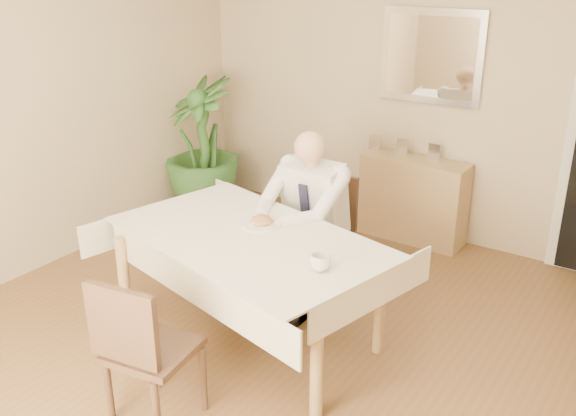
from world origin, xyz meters
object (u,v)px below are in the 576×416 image
Objects in this scene: dining_table at (248,249)px; chair_far at (323,228)px; seated_man at (302,214)px; coffee_mug at (321,262)px; potted_palm at (202,146)px; sideboard at (413,200)px; chair_near at (141,346)px.

chair_far is at bearing 103.01° from dining_table.
dining_table is at bearing -90.00° from seated_man.
potted_palm is (-2.32, 1.69, -0.15)m from coffee_mug.
dining_table is at bearing -41.99° from potted_palm.
sideboard is at bearing 15.07° from potted_palm.
chair_far reaches higher than sideboard.
chair_near is (0.00, -0.91, -0.18)m from dining_table.
chair_far reaches higher than dining_table.
dining_table reaches higher than sideboard.
coffee_mug reaches higher than sideboard.
coffee_mug is 2.87m from potted_palm.
dining_table is 1.56× the size of seated_man.
chair_near is 1.52m from seated_man.
seated_man reaches higher than chair_near.
potted_palm reaches higher than chair_far.
coffee_mug is (0.59, -0.13, 0.13)m from dining_table.
coffee_mug is at bearing -78.60° from sideboard.
chair_far is 7.69× the size of coffee_mug.
chair_far is at bearing 120.24° from coffee_mug.
chair_near is 2.99m from sideboard.
seated_man is (-0.00, 1.50, 0.21)m from chair_near.
coffee_mug is at bearing -36.07° from potted_palm.
chair_far is 1.21m from coffee_mug.
coffee_mug is 0.13× the size of sideboard.
dining_table is 0.93m from chair_near.
dining_table is 2.33m from potted_palm.
dining_table is at bearing 81.44° from chair_near.
potted_palm is (-1.73, 1.56, -0.02)m from dining_table.
seated_man is 1.53m from sideboard.
dining_table is 2.24× the size of chair_near.
sideboard is 0.70× the size of potted_palm.
potted_palm reaches higher than dining_table.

